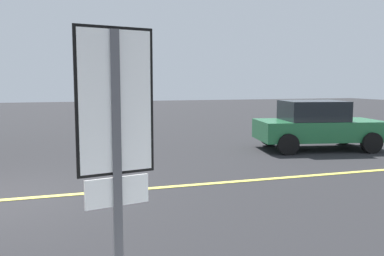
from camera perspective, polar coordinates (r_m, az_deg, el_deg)
The scene contains 3 objects.
lane_marking_centre at distance 8.45m, azimuth -5.84°, elevation -8.39°, with size 28.00×0.16×0.01m, color #E0D14C.
speed_limit_sign at distance 2.80m, azimuth -10.53°, elevation -1.74°, with size 0.53×0.12×2.52m.
car_green_mid_road at distance 13.76m, azimuth 17.01°, elevation 0.41°, with size 4.17×2.62×1.57m.
Camera 1 is at (1.35, -8.00, 2.15)m, focal length 38.17 mm.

